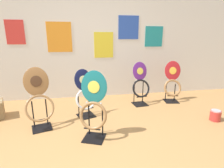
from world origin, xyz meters
TOP-DOWN VIEW (x-y plane):
  - ground_plane at (0.00, 0.00)m, footprint 14.00×14.00m
  - wall_back at (0.00, 2.24)m, footprint 8.00×0.07m
  - toilet_seat_display_teal_sax at (0.05, 0.42)m, footprint 0.41×0.36m
  - toilet_seat_display_crimson_swirl at (1.80, 1.58)m, footprint 0.39×0.32m
  - toilet_seat_display_purple_note at (1.08, 1.53)m, footprint 0.38×0.31m
  - toilet_seat_display_woodgrain at (-0.73, 0.88)m, footprint 0.48×0.47m
  - toilet_seat_display_navy_moon at (-0.04, 1.17)m, footprint 0.40×0.36m
  - paint_can at (2.08, 0.61)m, footprint 0.17×0.17m

SIDE VIEW (x-z plane):
  - ground_plane at x=0.00m, z-range 0.00..0.00m
  - paint_can at x=2.08m, z-range 0.00..0.19m
  - toilet_seat_display_navy_moon at x=-0.04m, z-range -0.02..0.80m
  - toilet_seat_display_crimson_swirl at x=1.80m, z-range -0.03..0.83m
  - toilet_seat_display_purple_note at x=1.08m, z-range -0.01..0.86m
  - toilet_seat_display_teal_sax at x=0.05m, z-range -0.03..0.90m
  - toilet_seat_display_woodgrain at x=-0.73m, z-range 0.00..0.91m
  - wall_back at x=0.00m, z-range 0.00..2.60m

